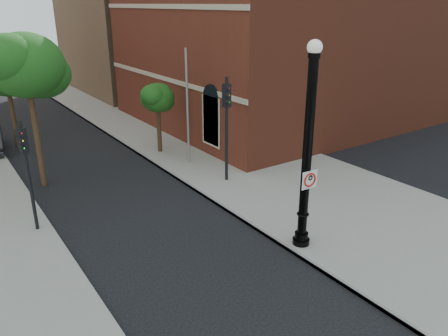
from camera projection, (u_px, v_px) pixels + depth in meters
ground at (236, 268)px, 13.47m from camera, size 120.00×120.00×0.00m
sidewalk_right at (218, 149)px, 24.33m from camera, size 8.00×60.00×0.12m
curb_edge at (153, 162)px, 22.23m from camera, size 0.10×60.00×0.14m
brick_wall_building at (304, 25)px, 30.52m from camera, size 22.30×16.30×12.50m
bg_building_tan_b at (188, 10)px, 42.58m from camera, size 22.00×14.00×14.00m
lamppost at (307, 160)px, 13.57m from camera, size 0.57×0.57×6.72m
no_parking_sign at (310, 180)px, 13.66m from camera, size 0.60×0.09×0.60m
traffic_signal_left at (26, 159)px, 14.65m from camera, size 0.32×0.36×4.09m
traffic_signal_right at (227, 113)px, 18.81m from camera, size 0.36×0.42×4.78m
utility_pole at (187, 109)px, 21.10m from camera, size 0.11×0.11×5.75m
street_tree_a at (27, 67)px, 17.79m from camera, size 3.68×3.33×6.63m
street_tree_b at (7, 79)px, 23.35m from camera, size 2.72×2.46×4.90m
street_tree_c at (158, 99)px, 22.79m from camera, size 2.11×1.91×3.81m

